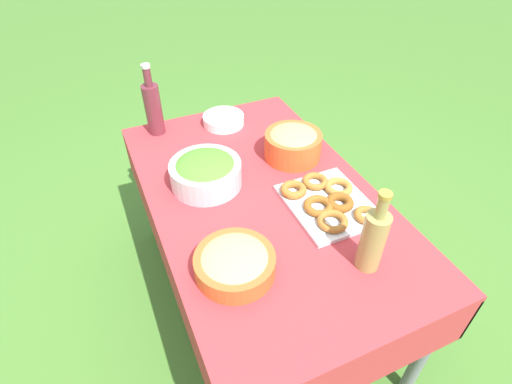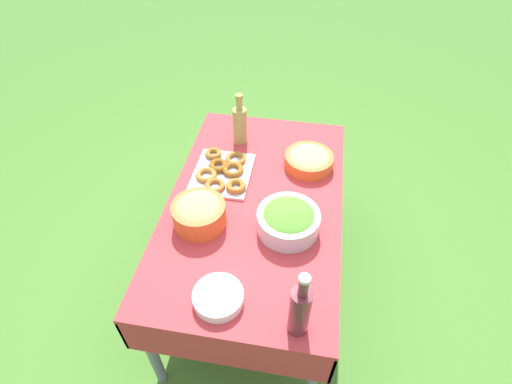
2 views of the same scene
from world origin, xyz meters
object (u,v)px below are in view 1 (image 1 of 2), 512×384
at_px(olive_oil_bottle, 373,239).
at_px(bread_bowl, 293,143).
at_px(salad_bowl, 206,172).
at_px(plate_stack, 224,120).
at_px(pasta_bowl, 235,262).
at_px(donut_platter, 328,202).
at_px(wine_bottle, 153,107).

height_order(olive_oil_bottle, bread_bowl, olive_oil_bottle).
bearing_deg(salad_bowl, plate_stack, 151.14).
relative_size(plate_stack, bread_bowl, 0.82).
relative_size(pasta_bowl, olive_oil_bottle, 0.85).
distance_m(pasta_bowl, donut_platter, 0.47).
relative_size(olive_oil_bottle, bread_bowl, 1.24).
xyz_separation_m(donut_platter, plate_stack, (-0.73, -0.15, 0.00)).
bearing_deg(donut_platter, plate_stack, -168.27).
xyz_separation_m(pasta_bowl, wine_bottle, (-0.95, -0.03, 0.09)).
bearing_deg(donut_platter, pasta_bowl, -71.22).
distance_m(donut_platter, wine_bottle, 0.93).
relative_size(pasta_bowl, donut_platter, 0.69).
relative_size(olive_oil_bottle, wine_bottle, 0.91).
bearing_deg(salad_bowl, pasta_bowl, -7.36).
relative_size(donut_platter, plate_stack, 1.87).
distance_m(olive_oil_bottle, wine_bottle, 1.18).
xyz_separation_m(donut_platter, wine_bottle, (-0.80, -0.47, 0.11)).
bearing_deg(donut_platter, olive_oil_bottle, -6.65).
bearing_deg(pasta_bowl, bread_bowl, 136.46).
distance_m(donut_platter, olive_oil_bottle, 0.32).
relative_size(salad_bowl, plate_stack, 1.41).
height_order(donut_platter, wine_bottle, wine_bottle).
xyz_separation_m(pasta_bowl, bread_bowl, (-0.50, 0.47, 0.03)).
relative_size(plate_stack, olive_oil_bottle, 0.66).
distance_m(salad_bowl, wine_bottle, 0.49).
bearing_deg(donut_platter, bread_bowl, 175.12).
bearing_deg(olive_oil_bottle, pasta_bowl, -110.04).
distance_m(plate_stack, wine_bottle, 0.35).
xyz_separation_m(salad_bowl, bread_bowl, (-0.03, 0.41, 0.01)).
xyz_separation_m(pasta_bowl, olive_oil_bottle, (0.15, 0.41, 0.08)).
distance_m(plate_stack, olive_oil_bottle, 1.04).
relative_size(pasta_bowl, plate_stack, 1.29).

